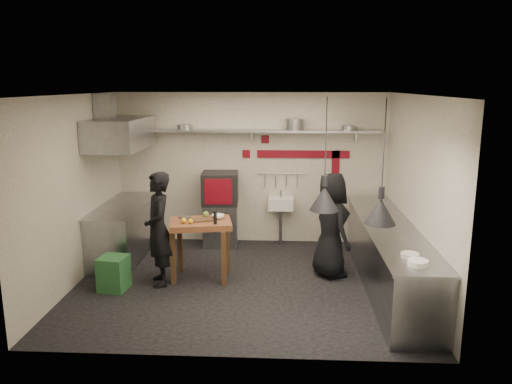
{
  "coord_description": "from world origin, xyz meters",
  "views": [
    {
      "loc": [
        0.57,
        -7.06,
        2.95
      ],
      "look_at": [
        0.18,
        0.3,
        1.35
      ],
      "focal_mm": 35.0,
      "sensor_mm": 36.0,
      "label": 1
    }
  ],
  "objects_px": {
    "oven_stand": "(221,224)",
    "combi_oven": "(220,188)",
    "chef_left": "(158,229)",
    "chef_right": "(331,225)",
    "prep_table": "(201,250)",
    "green_bin": "(114,273)"
  },
  "relations": [
    {
      "from": "green_bin",
      "to": "chef_left",
      "type": "xyz_separation_m",
      "value": [
        0.62,
        0.26,
        0.6
      ]
    },
    {
      "from": "oven_stand",
      "to": "prep_table",
      "type": "xyz_separation_m",
      "value": [
        -0.1,
        -1.63,
        0.06
      ]
    },
    {
      "from": "oven_stand",
      "to": "combi_oven",
      "type": "xyz_separation_m",
      "value": [
        0.0,
        -0.03,
        0.69
      ]
    },
    {
      "from": "prep_table",
      "to": "chef_right",
      "type": "height_order",
      "value": "chef_right"
    },
    {
      "from": "oven_stand",
      "to": "combi_oven",
      "type": "relative_size",
      "value": 1.25
    },
    {
      "from": "prep_table",
      "to": "chef_left",
      "type": "distance_m",
      "value": 0.75
    },
    {
      "from": "oven_stand",
      "to": "combi_oven",
      "type": "height_order",
      "value": "combi_oven"
    },
    {
      "from": "green_bin",
      "to": "prep_table",
      "type": "bearing_deg",
      "value": 22.72
    },
    {
      "from": "green_bin",
      "to": "chef_left",
      "type": "height_order",
      "value": "chef_left"
    },
    {
      "from": "chef_left",
      "to": "combi_oven",
      "type": "bearing_deg",
      "value": 139.44
    },
    {
      "from": "green_bin",
      "to": "chef_right",
      "type": "relative_size",
      "value": 0.31
    },
    {
      "from": "prep_table",
      "to": "oven_stand",
      "type": "bearing_deg",
      "value": 75.71
    },
    {
      "from": "combi_oven",
      "to": "prep_table",
      "type": "distance_m",
      "value": 1.73
    },
    {
      "from": "combi_oven",
      "to": "green_bin",
      "type": "xyz_separation_m",
      "value": [
        -1.31,
        -2.11,
        -0.84
      ]
    },
    {
      "from": "oven_stand",
      "to": "combi_oven",
      "type": "distance_m",
      "value": 0.69
    },
    {
      "from": "combi_oven",
      "to": "chef_right",
      "type": "height_order",
      "value": "chef_right"
    },
    {
      "from": "chef_left",
      "to": "chef_right",
      "type": "xyz_separation_m",
      "value": [
        2.58,
        0.48,
        -0.04
      ]
    },
    {
      "from": "combi_oven",
      "to": "chef_left",
      "type": "distance_m",
      "value": 1.99
    },
    {
      "from": "combi_oven",
      "to": "green_bin",
      "type": "relative_size",
      "value": 1.28
    },
    {
      "from": "combi_oven",
      "to": "prep_table",
      "type": "xyz_separation_m",
      "value": [
        -0.1,
        -1.6,
        -0.63
      ]
    },
    {
      "from": "combi_oven",
      "to": "prep_table",
      "type": "height_order",
      "value": "combi_oven"
    },
    {
      "from": "oven_stand",
      "to": "prep_table",
      "type": "height_order",
      "value": "prep_table"
    }
  ]
}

